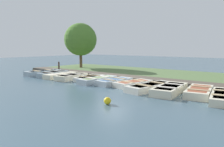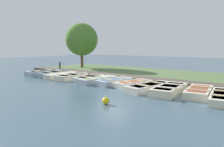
{
  "view_description": "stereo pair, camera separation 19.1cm",
  "coord_description": "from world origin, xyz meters",
  "px_view_note": "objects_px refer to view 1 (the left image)",
  "views": [
    {
      "loc": [
        12.77,
        9.66,
        2.56
      ],
      "look_at": [
        0.57,
        0.32,
        0.65
      ],
      "focal_mm": 35.0,
      "sensor_mm": 36.0,
      "label": 1
    },
    {
      "loc": [
        12.65,
        9.81,
        2.56
      ],
      "look_at": [
        0.57,
        0.32,
        0.65
      ],
      "focal_mm": 35.0,
      "sensor_mm": 36.0,
      "label": 2
    }
  ],
  "objects_px": {
    "rowboat_4": "(89,78)",
    "park_tree_far_left": "(81,40)",
    "rowboat_0": "(43,73)",
    "rowboat_8": "(151,87)",
    "rowboat_9": "(170,89)",
    "rowboat_10": "(199,92)",
    "rowboat_3": "(72,77)",
    "rowboat_1": "(53,74)",
    "rowboat_6": "(114,82)",
    "buoy": "(107,101)",
    "rowboat_2": "(61,75)",
    "rowboat_7": "(133,84)",
    "rowboat_5": "(98,80)",
    "rowboat_11": "(224,97)",
    "mooring_post_near": "(59,67)"
  },
  "relations": [
    {
      "from": "rowboat_1",
      "to": "park_tree_far_left",
      "type": "distance_m",
      "value": 7.28
    },
    {
      "from": "rowboat_4",
      "to": "rowboat_6",
      "type": "xyz_separation_m",
      "value": [
        0.24,
        2.55,
        0.02
      ]
    },
    {
      "from": "rowboat_5",
      "to": "rowboat_9",
      "type": "height_order",
      "value": "rowboat_9"
    },
    {
      "from": "rowboat_2",
      "to": "rowboat_4",
      "type": "height_order",
      "value": "rowboat_2"
    },
    {
      "from": "mooring_post_near",
      "to": "rowboat_2",
      "type": "bearing_deg",
      "value": 53.4
    },
    {
      "from": "rowboat_7",
      "to": "rowboat_10",
      "type": "relative_size",
      "value": 0.95
    },
    {
      "from": "rowboat_7",
      "to": "rowboat_11",
      "type": "bearing_deg",
      "value": 97.69
    },
    {
      "from": "rowboat_0",
      "to": "buoy",
      "type": "relative_size",
      "value": 9.75
    },
    {
      "from": "rowboat_8",
      "to": "rowboat_1",
      "type": "bearing_deg",
      "value": -80.41
    },
    {
      "from": "rowboat_4",
      "to": "rowboat_10",
      "type": "distance_m",
      "value": 8.14
    },
    {
      "from": "rowboat_2",
      "to": "rowboat_7",
      "type": "xyz_separation_m",
      "value": [
        -0.25,
        6.82,
        -0.02
      ]
    },
    {
      "from": "rowboat_3",
      "to": "rowboat_11",
      "type": "distance_m",
      "value": 10.85
    },
    {
      "from": "rowboat_11",
      "to": "park_tree_far_left",
      "type": "xyz_separation_m",
      "value": [
        -6.34,
        -16.11,
        3.15
      ]
    },
    {
      "from": "park_tree_far_left",
      "to": "rowboat_4",
      "type": "bearing_deg",
      "value": 49.68
    },
    {
      "from": "rowboat_4",
      "to": "park_tree_far_left",
      "type": "relative_size",
      "value": 0.54
    },
    {
      "from": "buoy",
      "to": "park_tree_far_left",
      "type": "height_order",
      "value": "park_tree_far_left"
    },
    {
      "from": "rowboat_6",
      "to": "rowboat_8",
      "type": "relative_size",
      "value": 0.78
    },
    {
      "from": "rowboat_2",
      "to": "rowboat_3",
      "type": "bearing_deg",
      "value": 84.54
    },
    {
      "from": "rowboat_2",
      "to": "rowboat_10",
      "type": "height_order",
      "value": "rowboat_10"
    },
    {
      "from": "rowboat_1",
      "to": "mooring_post_near",
      "type": "bearing_deg",
      "value": -145.31
    },
    {
      "from": "mooring_post_near",
      "to": "buoy",
      "type": "bearing_deg",
      "value": 60.04
    },
    {
      "from": "rowboat_4",
      "to": "rowboat_9",
      "type": "relative_size",
      "value": 0.86
    },
    {
      "from": "rowboat_6",
      "to": "rowboat_8",
      "type": "height_order",
      "value": "rowboat_8"
    },
    {
      "from": "rowboat_10",
      "to": "park_tree_far_left",
      "type": "bearing_deg",
      "value": -120.51
    },
    {
      "from": "rowboat_10",
      "to": "park_tree_far_left",
      "type": "xyz_separation_m",
      "value": [
        -5.95,
        -14.85,
        3.13
      ]
    },
    {
      "from": "rowboat_4",
      "to": "rowboat_9",
      "type": "height_order",
      "value": "rowboat_9"
    },
    {
      "from": "buoy",
      "to": "rowboat_5",
      "type": "bearing_deg",
      "value": -134.71
    },
    {
      "from": "rowboat_4",
      "to": "mooring_post_near",
      "type": "relative_size",
      "value": 2.63
    },
    {
      "from": "rowboat_3",
      "to": "buoy",
      "type": "relative_size",
      "value": 8.88
    },
    {
      "from": "rowboat_0",
      "to": "rowboat_9",
      "type": "distance_m",
      "value": 12.12
    },
    {
      "from": "rowboat_0",
      "to": "rowboat_5",
      "type": "distance_m",
      "value": 6.64
    },
    {
      "from": "rowboat_5",
      "to": "rowboat_11",
      "type": "xyz_separation_m",
      "value": [
        0.23,
        8.2,
        -0.01
      ]
    },
    {
      "from": "rowboat_0",
      "to": "rowboat_7",
      "type": "distance_m",
      "value": 9.42
    },
    {
      "from": "rowboat_5",
      "to": "rowboat_9",
      "type": "bearing_deg",
      "value": 92.09
    },
    {
      "from": "rowboat_4",
      "to": "rowboat_7",
      "type": "height_order",
      "value": "rowboat_7"
    },
    {
      "from": "rowboat_0",
      "to": "rowboat_8",
      "type": "xyz_separation_m",
      "value": [
        0.22,
        10.88,
        -0.03
      ]
    },
    {
      "from": "rowboat_0",
      "to": "rowboat_3",
      "type": "distance_m",
      "value": 3.99
    },
    {
      "from": "rowboat_11",
      "to": "rowboat_4",
      "type": "bearing_deg",
      "value": -103.66
    },
    {
      "from": "rowboat_1",
      "to": "rowboat_6",
      "type": "height_order",
      "value": "rowboat_1"
    },
    {
      "from": "rowboat_3",
      "to": "park_tree_far_left",
      "type": "xyz_separation_m",
      "value": [
        -6.18,
        -5.25,
        3.13
      ]
    },
    {
      "from": "rowboat_2",
      "to": "park_tree_far_left",
      "type": "height_order",
      "value": "park_tree_far_left"
    },
    {
      "from": "rowboat_10",
      "to": "rowboat_1",
      "type": "bearing_deg",
      "value": -98.5
    },
    {
      "from": "rowboat_2",
      "to": "rowboat_4",
      "type": "relative_size",
      "value": 1.07
    },
    {
      "from": "rowboat_1",
      "to": "rowboat_2",
      "type": "relative_size",
      "value": 1.01
    },
    {
      "from": "rowboat_7",
      "to": "park_tree_far_left",
      "type": "distance_m",
      "value": 12.57
    },
    {
      "from": "rowboat_3",
      "to": "rowboat_9",
      "type": "relative_size",
      "value": 0.89
    },
    {
      "from": "rowboat_1",
      "to": "rowboat_9",
      "type": "distance_m",
      "value": 10.68
    },
    {
      "from": "rowboat_10",
      "to": "rowboat_3",
      "type": "bearing_deg",
      "value": -97.28
    },
    {
      "from": "rowboat_8",
      "to": "rowboat_10",
      "type": "xyz_separation_m",
      "value": [
        -0.27,
        2.69,
        0.01
      ]
    },
    {
      "from": "mooring_post_near",
      "to": "buoy",
      "type": "height_order",
      "value": "mooring_post_near"
    }
  ]
}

